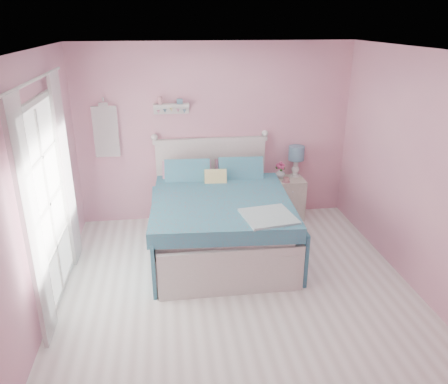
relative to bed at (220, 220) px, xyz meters
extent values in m
plane|color=silver|center=(0.08, -1.17, -0.42)|extent=(4.50, 4.50, 0.00)
plane|color=pink|center=(0.08, 1.08, 0.88)|extent=(4.00, 0.00, 4.00)
plane|color=pink|center=(0.08, -3.42, 0.88)|extent=(4.00, 0.00, 4.00)
plane|color=pink|center=(-1.93, -1.17, 0.88)|extent=(0.00, 4.50, 4.50)
plane|color=pink|center=(2.08, -1.17, 0.88)|extent=(0.00, 4.50, 4.50)
plane|color=white|center=(0.08, -1.17, 2.18)|extent=(4.50, 4.50, 0.00)
cube|color=silver|center=(0.00, -0.03, -0.19)|extent=(1.70, 2.17, 0.46)
cube|color=silver|center=(0.00, -0.03, 0.12)|extent=(1.64, 2.11, 0.16)
cube|color=silver|center=(0.00, 1.02, 0.18)|extent=(1.62, 0.07, 1.20)
cube|color=silver|center=(0.00, 1.02, 0.81)|extent=(1.68, 0.09, 0.06)
cube|color=silver|center=(0.00, -1.07, -0.14)|extent=(1.62, 0.06, 0.56)
cube|color=teal|center=(0.00, -0.18, 0.29)|extent=(1.80, 1.92, 0.18)
cube|color=#CE85A1|center=(-0.37, 0.70, 0.40)|extent=(0.70, 0.32, 0.43)
cube|color=#CE85A1|center=(0.37, 0.70, 0.40)|extent=(0.70, 0.32, 0.43)
cube|color=#CCBC59|center=(0.00, 0.42, 0.40)|extent=(0.31, 0.23, 0.31)
cube|color=beige|center=(1.17, 0.85, -0.10)|extent=(0.44, 0.41, 0.63)
cube|color=silver|center=(1.17, 0.66, 0.08)|extent=(0.38, 0.02, 0.16)
sphere|color=white|center=(1.17, 0.64, 0.08)|extent=(0.03, 0.03, 0.03)
cylinder|color=white|center=(1.29, 0.96, 0.22)|extent=(0.15, 0.15, 0.02)
cylinder|color=white|center=(1.29, 0.96, 0.35)|extent=(0.08, 0.08, 0.26)
cylinder|color=#5F879F|center=(1.29, 0.96, 0.58)|extent=(0.24, 0.24, 0.21)
imported|color=silver|center=(1.04, 0.91, 0.29)|extent=(0.19, 0.19, 0.16)
imported|color=pink|center=(1.08, 0.72, 0.25)|extent=(0.12, 0.12, 0.07)
sphere|color=#D84984|center=(1.04, 0.91, 0.44)|extent=(0.06, 0.06, 0.06)
sphere|color=#D84984|center=(1.08, 0.93, 0.40)|extent=(0.06, 0.06, 0.06)
sphere|color=#D84984|center=(1.00, 0.92, 0.41)|extent=(0.06, 0.06, 0.06)
sphere|color=#D84984|center=(1.06, 0.88, 0.38)|extent=(0.06, 0.06, 0.06)
sphere|color=#D84984|center=(1.01, 0.89, 0.39)|extent=(0.06, 0.06, 0.06)
cube|color=silver|center=(-0.55, 1.00, 1.33)|extent=(0.50, 0.14, 0.04)
cube|color=silver|center=(-0.55, 1.06, 1.26)|extent=(0.50, 0.03, 0.12)
cylinder|color=#D18C99|center=(-0.70, 1.00, 1.40)|extent=(0.06, 0.06, 0.10)
cube|color=#5F879F|center=(-0.43, 1.00, 1.38)|extent=(0.08, 0.06, 0.07)
cube|color=white|center=(-1.48, 1.01, 0.98)|extent=(0.34, 0.03, 0.72)
cube|color=silver|center=(-1.90, -0.77, 1.71)|extent=(0.04, 1.32, 0.06)
cube|color=silver|center=(-1.90, -0.77, -0.39)|extent=(0.04, 1.32, 0.06)
cube|color=silver|center=(-1.90, -1.40, 0.63)|extent=(0.04, 0.06, 2.10)
cube|color=silver|center=(-1.90, -0.14, 0.63)|extent=(0.04, 0.06, 2.10)
cube|color=white|center=(-1.90, -0.77, 0.66)|extent=(0.02, 1.20, 2.04)
cube|color=white|center=(-1.84, -1.51, 0.76)|extent=(0.04, 0.40, 2.32)
cube|color=white|center=(-1.84, -0.02, 0.76)|extent=(0.04, 0.40, 2.32)
camera|label=1|loc=(-0.64, -5.14, 2.46)|focal=35.00mm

